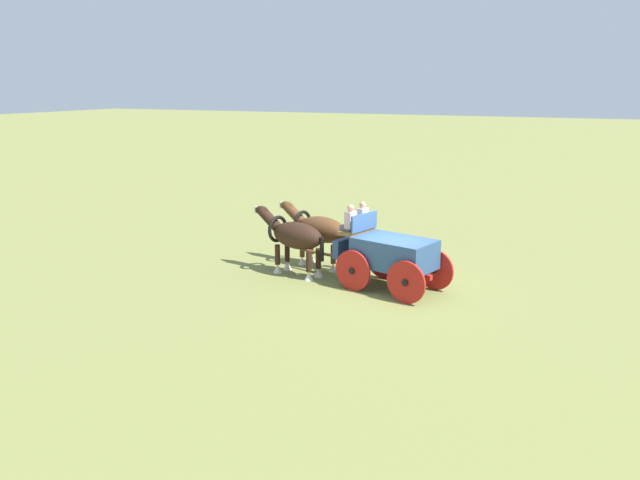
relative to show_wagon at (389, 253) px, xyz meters
name	(u,v)px	position (x,y,z in m)	size (l,w,h in m)	color
ground_plane	(393,290)	(-0.18, 0.05, -1.16)	(220.00, 220.00, 0.00)	olive
show_wagon	(389,253)	(0.00, 0.00, 0.00)	(5.47, 2.51, 2.60)	#2D4C7A
draft_horse_near	(294,236)	(3.42, -0.20, 0.15)	(2.98, 1.37, 2.17)	#331E14
draft_horse_off	(319,230)	(3.10, -1.46, 0.13)	(3.00, 1.38, 2.15)	brown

